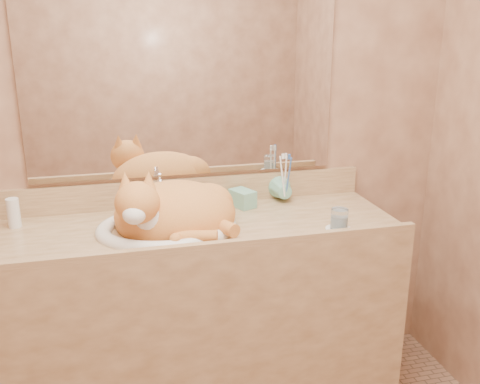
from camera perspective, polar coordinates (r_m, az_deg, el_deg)
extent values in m
cube|color=brown|center=(2.30, -5.94, 8.28)|extent=(2.40, 0.02, 2.50)
cube|color=white|center=(2.27, -6.00, 11.73)|extent=(1.30, 0.02, 0.80)
imported|color=#70B49A|center=(2.27, 1.16, 0.08)|extent=(0.10, 0.10, 0.17)
imported|color=#70B49A|center=(2.37, 4.86, -0.17)|extent=(0.11, 0.11, 0.10)
cylinder|color=white|center=(2.10, 10.48, -3.96)|extent=(0.10, 0.10, 0.01)
cylinder|color=white|center=(2.09, 10.55, -2.83)|extent=(0.07, 0.07, 0.08)
cylinder|color=white|center=(2.27, -23.00, -2.07)|extent=(0.05, 0.05, 0.12)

